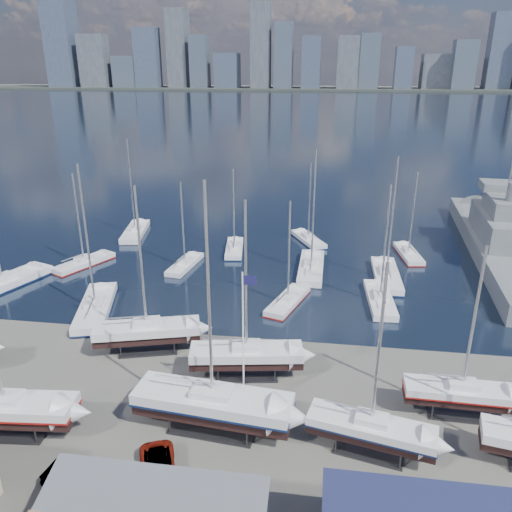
# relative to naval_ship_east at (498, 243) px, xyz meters

# --- Properties ---
(ground) EXTENTS (1400.00, 1400.00, 0.00)m
(ground) POSITION_rel_naval_ship_east_xyz_m (-33.52, -38.72, -1.66)
(ground) COLOR #605E59
(ground) RESTS_ON ground
(water) EXTENTS (1400.00, 600.00, 0.40)m
(water) POSITION_rel_naval_ship_east_xyz_m (-33.52, 271.28, -1.81)
(water) COLOR #172235
(water) RESTS_ON ground
(far_shore) EXTENTS (1400.00, 80.00, 2.20)m
(far_shore) POSITION_rel_naval_ship_east_xyz_m (-33.52, 531.28, -0.56)
(far_shore) COLOR #2D332D
(far_shore) RESTS_ON ground
(skyline) EXTENTS (639.14, 43.80, 107.69)m
(skyline) POSITION_rel_naval_ship_east_xyz_m (-41.36, 525.04, 37.43)
(skyline) COLOR #475166
(skyline) RESTS_ON far_shore
(sailboat_cradle_1) EXTENTS (10.51, 3.84, 16.57)m
(sailboat_cradle_1) POSITION_rel_naval_ship_east_xyz_m (-47.40, -44.96, 0.44)
(sailboat_cradle_1) COLOR #2D2D33
(sailboat_cradle_1) RESTS_ON ground
(sailboat_cradle_2) EXTENTS (10.26, 5.39, 16.13)m
(sailboat_cradle_2) POSITION_rel_naval_ship_east_xyz_m (-41.10, -32.43, 0.42)
(sailboat_cradle_2) COLOR #2D2D33
(sailboat_cradle_2) RESTS_ON ground
(sailboat_cradle_3) EXTENTS (12.18, 4.51, 19.00)m
(sailboat_cradle_3) POSITION_rel_naval_ship_east_xyz_m (-32.49, -42.35, 0.56)
(sailboat_cradle_3) COLOR #2D2D33
(sailboat_cradle_3) RESTS_ON ground
(sailboat_cradle_4) EXTENTS (10.08, 4.28, 15.95)m
(sailboat_cradle_4) POSITION_rel_naval_ship_east_xyz_m (-31.12, -35.20, 0.41)
(sailboat_cradle_4) COLOR #2D2D33
(sailboat_cradle_4) RESTS_ON ground
(sailboat_cradle_5) EXTENTS (9.21, 4.38, 14.48)m
(sailboat_cradle_5) POSITION_rel_naval_ship_east_xyz_m (-21.05, -43.22, 0.33)
(sailboat_cradle_5) COLOR #2D2D33
(sailboat_cradle_5) RESTS_ON ground
(sailboat_cradle_6) EXTENTS (8.68, 2.61, 14.10)m
(sailboat_cradle_6) POSITION_rel_naval_ship_east_xyz_m (-13.85, -38.05, 0.31)
(sailboat_cradle_6) COLOR #2D2D33
(sailboat_cradle_6) RESTS_ON ground
(sailboat_moored_0) EXTENTS (7.55, 12.85, 18.56)m
(sailboat_moored_0) POSITION_rel_naval_ship_east_xyz_m (-63.73, -21.18, -1.35)
(sailboat_moored_0) COLOR black
(sailboat_moored_0) RESTS_ON water
(sailboat_moored_1) EXTENTS (6.19, 9.13, 13.37)m
(sailboat_moored_1) POSITION_rel_naval_ship_east_xyz_m (-57.27, -12.80, -1.36)
(sailboat_moored_1) COLOR black
(sailboat_moored_1) RESTS_ON water
(sailboat_moored_2) EXTENTS (4.75, 10.93, 15.98)m
(sailboat_moored_2) POSITION_rel_naval_ship_east_xyz_m (-55.24, 1.04, -1.34)
(sailboat_moored_2) COLOR black
(sailboat_moored_2) RESTS_ON water
(sailboat_moored_3) EXTENTS (6.20, 12.01, 17.29)m
(sailboat_moored_3) POSITION_rel_naval_ship_east_xyz_m (-49.62, -25.63, -1.35)
(sailboat_moored_3) COLOR black
(sailboat_moored_3) RESTS_ON water
(sailboat_moored_4) EXTENTS (3.40, 8.36, 12.27)m
(sailboat_moored_4) POSITION_rel_naval_ship_east_xyz_m (-43.45, -11.37, -1.34)
(sailboat_moored_4) COLOR black
(sailboat_moored_4) RESTS_ON water
(sailboat_moored_5) EXTENTS (3.51, 8.79, 12.78)m
(sailboat_moored_5) POSITION_rel_naval_ship_east_xyz_m (-37.94, -4.28, -1.36)
(sailboat_moored_5) COLOR black
(sailboat_moored_5) RESTS_ON water
(sailboat_moored_6) EXTENTS (4.89, 8.86, 12.77)m
(sailboat_moored_6) POSITION_rel_naval_ship_east_xyz_m (-28.68, -20.66, -1.36)
(sailboat_moored_6) COLOR black
(sailboat_moored_6) RESTS_ON water
(sailboat_moored_7) EXTENTS (3.23, 11.19, 16.86)m
(sailboat_moored_7) POSITION_rel_naval_ship_east_xyz_m (-26.42, -10.50, -1.34)
(sailboat_moored_7) COLOR black
(sailboat_moored_7) RESTS_ON water
(sailboat_moored_8) EXTENTS (6.07, 8.75, 12.86)m
(sailboat_moored_8) POSITION_rel_naval_ship_east_xyz_m (-27.36, 1.51, -1.36)
(sailboat_moored_8) COLOR black
(sailboat_moored_8) RESTS_ON water
(sailboat_moored_9) EXTENTS (3.18, 9.75, 14.54)m
(sailboat_moored_9) POSITION_rel_naval_ship_east_xyz_m (-18.20, -18.89, -1.34)
(sailboat_moored_9) COLOR black
(sailboat_moored_9) RESTS_ON water
(sailboat_moored_10) EXTENTS (3.19, 11.06, 16.49)m
(sailboat_moored_10) POSITION_rel_naval_ship_east_xyz_m (-16.79, -11.71, -1.36)
(sailboat_moored_10) COLOR black
(sailboat_moored_10) RESTS_ON water
(sailboat_moored_11) EXTENTS (3.53, 8.77, 12.74)m
(sailboat_moored_11) POSITION_rel_naval_ship_east_xyz_m (-12.83, -2.82, -1.36)
(sailboat_moored_11) COLOR black
(sailboat_moored_11) RESTS_ON water
(naval_ship_east) EXTENTS (11.25, 46.73, 18.16)m
(naval_ship_east) POSITION_rel_naval_ship_east_xyz_m (0.00, 0.00, 0.00)
(naval_ship_east) COLOR slate
(naval_ship_east) RESTS_ON water
(car_b) EXTENTS (4.95, 2.31, 1.57)m
(car_b) POSITION_rel_naval_ship_east_xyz_m (-39.74, -49.21, -0.88)
(car_b) COLOR gray
(car_b) RESTS_ON ground
(car_c) EXTENTS (4.08, 5.54, 1.40)m
(car_c) POSITION_rel_naval_ship_east_xyz_m (-35.00, -47.64, -0.96)
(car_c) COLOR gray
(car_c) RESTS_ON ground
(flagpole) EXTENTS (1.07, 0.12, 12.09)m
(flagpole) POSITION_rel_naval_ship_east_xyz_m (-30.41, -40.38, 5.30)
(flagpole) COLOR white
(flagpole) RESTS_ON ground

